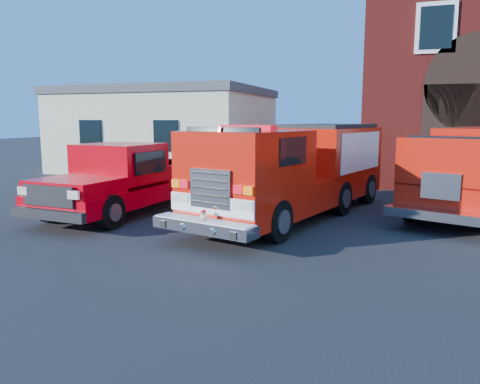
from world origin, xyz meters
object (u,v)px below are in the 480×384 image
(side_building, at_px, (168,129))
(secondary_truck, at_px, (478,167))
(fire_engine, at_px, (297,169))
(pickup_truck, at_px, (127,180))

(side_building, distance_m, secondary_truck, 16.11)
(side_building, height_order, fire_engine, side_building)
(side_building, height_order, secondary_truck, side_building)
(pickup_truck, bearing_deg, fire_engine, 11.95)
(side_building, distance_m, fire_engine, 13.68)
(secondary_truck, bearing_deg, side_building, 151.95)
(side_building, distance_m, pickup_truck, 11.95)
(side_building, height_order, pickup_truck, side_building)
(side_building, relative_size, fire_engine, 1.16)
(side_building, relative_size, secondary_truck, 1.28)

